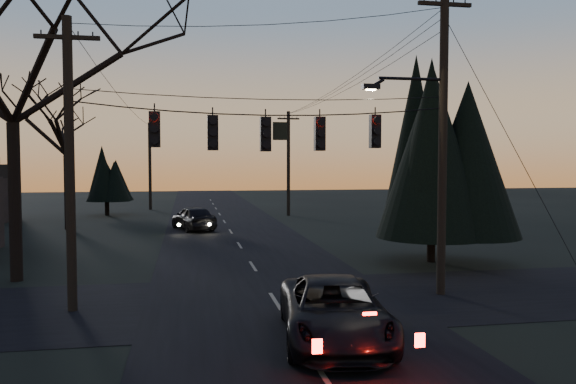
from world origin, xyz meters
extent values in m
cube|color=black|center=(0.00, 20.00, 0.01)|extent=(8.00, 120.00, 0.02)
cube|color=black|center=(0.00, 10.00, 0.01)|extent=(60.00, 7.00, 0.02)
cylinder|color=black|center=(-0.25, 10.00, 6.10)|extent=(11.50, 0.04, 0.04)
cylinder|color=black|center=(-8.84, 14.73, 2.89)|extent=(0.44, 0.44, 5.77)
cylinder|color=black|center=(7.80, 15.78, 0.80)|extent=(0.36, 0.36, 1.60)
cone|color=black|center=(7.80, 15.78, 4.63)|extent=(4.78, 4.78, 6.86)
cylinder|color=black|center=(-10.29, 31.20, 2.40)|extent=(0.44, 0.44, 4.80)
cylinder|color=black|center=(-9.14, 40.76, 0.80)|extent=(0.36, 0.36, 1.60)
cone|color=black|center=(-9.14, 40.76, 3.39)|extent=(3.35, 3.35, 4.37)
imported|color=black|center=(0.80, 5.93, 0.74)|extent=(3.08, 5.55, 1.47)
imported|color=black|center=(-2.27, 29.23, 0.78)|extent=(3.15, 4.93, 1.56)
camera|label=1|loc=(-2.68, -7.04, 4.33)|focal=35.00mm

